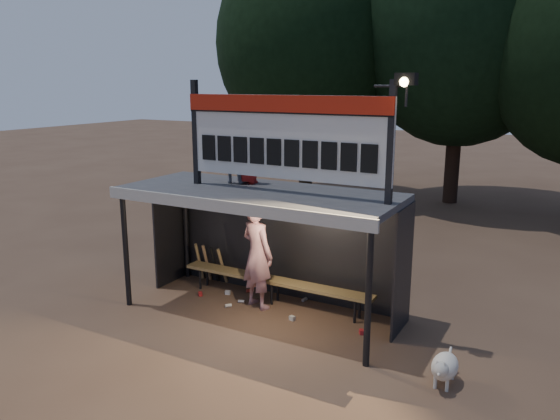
{
  "coord_description": "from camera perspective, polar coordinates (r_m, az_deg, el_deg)",
  "views": [
    {
      "loc": [
        4.88,
        -8.09,
        4.18
      ],
      "look_at": [
        0.2,
        0.4,
        1.9
      ],
      "focal_mm": 35.0,
      "sensor_mm": 36.0,
      "label": 1
    }
  ],
  "objects": [
    {
      "name": "tree_left",
      "position": [
        20.19,
        2.85,
        17.0
      ],
      "size": [
        6.46,
        6.46,
        9.27
      ],
      "color": "black",
      "rests_on": "ground"
    },
    {
      "name": "tree_mid",
      "position": [
        20.07,
        18.55,
        18.26
      ],
      "size": [
        7.22,
        7.22,
        10.36
      ],
      "color": "black",
      "rests_on": "ground"
    },
    {
      "name": "scoreboard_assembly",
      "position": [
        9.2,
        0.73,
        7.9
      ],
      "size": [
        4.1,
        0.27,
        1.99
      ],
      "color": "black",
      "rests_on": "dugout_shelter"
    },
    {
      "name": "player",
      "position": [
        10.25,
        -2.38,
        -4.67
      ],
      "size": [
        0.87,
        0.72,
        2.06
      ],
      "primitive_type": "imported",
      "rotation": [
        0.0,
        0.0,
        2.8
      ],
      "color": "silver",
      "rests_on": "ground"
    },
    {
      "name": "child_b",
      "position": [
        10.2,
        -3.37,
        5.68
      ],
      "size": [
        0.53,
        0.36,
        1.05
      ],
      "primitive_type": "imported",
      "rotation": [
        0.0,
        0.0,
        3.08
      ],
      "color": "maroon",
      "rests_on": "dugout_shelter"
    },
    {
      "name": "bench",
      "position": [
        10.6,
        -0.56,
        -7.45
      ],
      "size": [
        4.0,
        0.35,
        0.48
      ],
      "color": "olive",
      "rests_on": "ground"
    },
    {
      "name": "litter",
      "position": [
        10.61,
        -1.99,
        -9.75
      ],
      "size": [
        3.56,
        1.09,
        0.08
      ],
      "color": "#AA1D1D",
      "rests_on": "ground"
    },
    {
      "name": "bats",
      "position": [
        11.7,
        -7.26,
        -5.57
      ],
      "size": [
        0.67,
        0.35,
        0.84
      ],
      "color": "#A2804C",
      "rests_on": "ground"
    },
    {
      "name": "ground",
      "position": [
        10.33,
        -2.08,
        -10.64
      ],
      "size": [
        80.0,
        80.0,
        0.0
      ],
      "primitive_type": "plane",
      "color": "#513828",
      "rests_on": "ground"
    },
    {
      "name": "dog",
      "position": [
        8.29,
        16.79,
        -15.42
      ],
      "size": [
        0.36,
        0.81,
        0.49
      ],
      "color": "white",
      "rests_on": "ground"
    },
    {
      "name": "child_a",
      "position": [
        10.27,
        -4.79,
        5.82
      ],
      "size": [
        0.55,
        0.44,
        1.08
      ],
      "primitive_type": "imported",
      "rotation": [
        0.0,
        0.0,
        3.2
      ],
      "color": "gray",
      "rests_on": "dugout_shelter"
    },
    {
      "name": "dugout_shelter",
      "position": [
        9.93,
        -1.45,
        -0.36
      ],
      "size": [
        5.1,
        2.08,
        2.32
      ],
      "color": "#3E3D40",
      "rests_on": "ground"
    }
  ]
}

